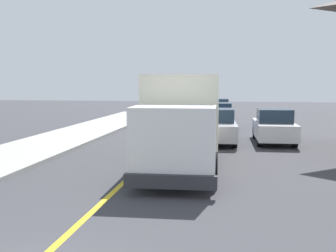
{
  "coord_description": "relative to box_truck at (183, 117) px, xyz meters",
  "views": [
    {
      "loc": [
        3.11,
        -5.06,
        2.94
      ],
      "look_at": [
        0.89,
        9.51,
        1.4
      ],
      "focal_mm": 44.37,
      "sensor_mm": 36.0,
      "label": 1
    }
  ],
  "objects": [
    {
      "name": "centre_line_yellow",
      "position": [
        -1.49,
        0.93,
        -1.76
      ],
      "size": [
        0.16,
        56.0,
        0.01
      ],
      "primitive_type": "cube",
      "color": "gold",
      "rests_on": "ground"
    },
    {
      "name": "box_truck",
      "position": [
        0.0,
        0.0,
        0.0
      ],
      "size": [
        2.6,
        7.25,
        3.2
      ],
      "color": "#F2EDCC",
      "rests_on": "ground"
    },
    {
      "name": "parked_car_near",
      "position": [
        0.96,
        6.18,
        -0.97
      ],
      "size": [
        1.98,
        4.47,
        1.67
      ],
      "color": "#B7B7BC",
      "rests_on": "ground"
    },
    {
      "name": "parked_car_mid",
      "position": [
        0.86,
        12.23,
        -0.97
      ],
      "size": [
        1.83,
        4.41,
        1.67
      ],
      "color": "#2D4793",
      "rests_on": "ground"
    },
    {
      "name": "parked_car_far",
      "position": [
        0.62,
        18.94,
        -0.97
      ],
      "size": [
        1.88,
        4.43,
        1.67
      ],
      "color": "silver",
      "rests_on": "ground"
    },
    {
      "name": "parked_van_across",
      "position": [
        3.71,
        6.64,
        -0.97
      ],
      "size": [
        1.89,
        4.43,
        1.67
      ],
      "color": "silver",
      "rests_on": "ground"
    }
  ]
}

